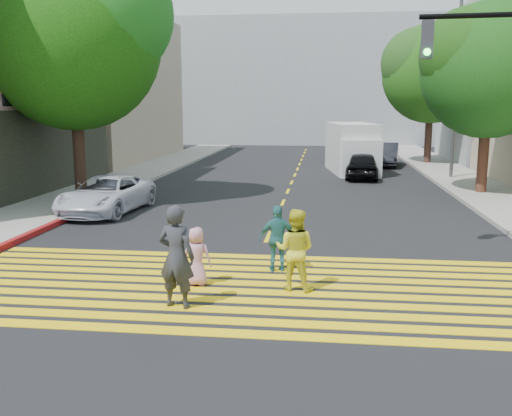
% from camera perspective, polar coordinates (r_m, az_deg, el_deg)
% --- Properties ---
extents(ground, '(120.00, 120.00, 0.00)m').
position_cam_1_polar(ground, '(10.97, -1.89, -10.02)').
color(ground, black).
extents(sidewalk_left, '(3.00, 40.00, 0.15)m').
position_cam_1_polar(sidewalk_left, '(33.92, -10.53, 3.79)').
color(sidewalk_left, gray).
rests_on(sidewalk_left, ground).
extents(sidewalk_right, '(3.00, 60.00, 0.15)m').
position_cam_1_polar(sidewalk_right, '(26.37, 21.98, 1.40)').
color(sidewalk_right, gray).
rests_on(sidewalk_right, ground).
extents(curb_red, '(0.20, 8.00, 0.16)m').
position_cam_1_polar(curb_red, '(18.63, -20.41, -1.91)').
color(curb_red, maroon).
rests_on(curb_red, ground).
extents(crosswalk, '(13.40, 5.30, 0.01)m').
position_cam_1_polar(crosswalk, '(12.16, -0.98, -7.93)').
color(crosswalk, yellow).
rests_on(crosswalk, ground).
extents(lane_line, '(0.12, 34.40, 0.01)m').
position_cam_1_polar(lane_line, '(32.93, 4.04, 3.63)').
color(lane_line, yellow).
rests_on(lane_line, ground).
extents(building_left_tan, '(12.00, 16.00, 10.00)m').
position_cam_1_polar(building_left_tan, '(42.04, -18.27, 11.40)').
color(building_left_tan, tan).
rests_on(building_left_tan, ground).
extents(backdrop_block, '(30.00, 8.00, 12.00)m').
position_cam_1_polar(backdrop_block, '(58.23, 5.40, 12.40)').
color(backdrop_block, gray).
rests_on(backdrop_block, ground).
extents(tree_left, '(8.30, 7.92, 9.67)m').
position_cam_1_polar(tree_left, '(23.71, -17.63, 16.40)').
color(tree_left, black).
rests_on(tree_left, ground).
extents(tree_right_near, '(6.47, 6.11, 8.14)m').
position_cam_1_polar(tree_right_near, '(26.02, 22.47, 13.27)').
color(tree_right_near, '#311D11').
rests_on(tree_right_near, ground).
extents(tree_right_far, '(7.29, 6.98, 8.99)m').
position_cam_1_polar(tree_right_far, '(38.50, 17.29, 13.20)').
color(tree_right_far, '#472C22').
rests_on(tree_right_far, ground).
extents(pedestrian_man, '(0.81, 0.62, 1.99)m').
position_cam_1_polar(pedestrian_man, '(10.85, -7.95, -4.85)').
color(pedestrian_man, '#2D2E33').
rests_on(pedestrian_man, ground).
extents(pedestrian_woman, '(0.95, 0.80, 1.71)m').
position_cam_1_polar(pedestrian_woman, '(11.82, 3.92, -4.19)').
color(pedestrian_woman, gold).
rests_on(pedestrian_woman, ground).
extents(pedestrian_child, '(0.66, 0.48, 1.27)m').
position_cam_1_polar(pedestrian_child, '(12.22, -5.96, -4.83)').
color(pedestrian_child, '#CA85A1').
rests_on(pedestrian_child, ground).
extents(pedestrian_extra, '(0.96, 0.53, 1.54)m').
position_cam_1_polar(pedestrian_extra, '(13.13, 2.21, -3.08)').
color(pedestrian_extra, '#2B7075').
rests_on(pedestrian_extra, ground).
extents(white_sedan, '(2.53, 4.85, 1.31)m').
position_cam_1_polar(white_sedan, '(21.00, -14.74, 1.30)').
color(white_sedan, silver).
rests_on(white_sedan, ground).
extents(dark_car_near, '(1.97, 4.25, 1.41)m').
position_cam_1_polar(dark_car_near, '(30.32, 10.58, 4.24)').
color(dark_car_near, black).
rests_on(dark_car_near, ground).
extents(silver_car, '(2.05, 4.40, 1.24)m').
position_cam_1_polar(silver_car, '(42.16, 8.79, 5.83)').
color(silver_car, '#9193A7').
rests_on(silver_car, ground).
extents(dark_car_parked, '(2.12, 4.57, 1.45)m').
position_cam_1_polar(dark_car_parked, '(36.92, 12.81, 5.24)').
color(dark_car_parked, black).
rests_on(dark_car_parked, ground).
extents(white_van, '(2.98, 6.13, 2.78)m').
position_cam_1_polar(white_van, '(32.88, 9.64, 5.80)').
color(white_van, silver).
rests_on(white_van, ground).
extents(street_lamp, '(2.22, 0.44, 9.81)m').
position_cam_1_polar(street_lamp, '(30.91, 19.11, 13.12)').
color(street_lamp, '#535458').
rests_on(street_lamp, ground).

